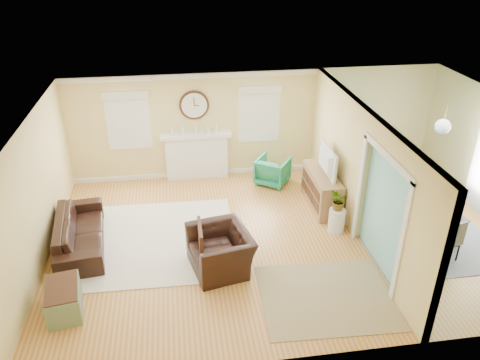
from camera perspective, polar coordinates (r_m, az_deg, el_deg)
name	(u,v)px	position (r m, az deg, el deg)	size (l,w,h in m)	color
floor	(281,237)	(9.51, 5.07, -6.92)	(9.00, 9.00, 0.00)	#AF6E28
wall_back	(256,123)	(11.52, 2.02, 6.92)	(9.00, 0.02, 2.60)	#D9C475
wall_front	(336,284)	(6.45, 11.59, -12.35)	(9.00, 0.02, 2.60)	#D9C475
wall_left	(35,197)	(8.99, -23.73, -1.90)	(0.02, 6.00, 2.60)	#D9C475
ceiling	(288,114)	(8.32, 5.82, 7.97)	(9.00, 6.00, 0.02)	white
partition	(356,166)	(9.50, 13.96, 1.72)	(0.17, 6.00, 2.60)	#D9C475
fireplace	(197,155)	(11.53, -5.30, 3.03)	(1.70, 0.30, 1.17)	white
wall_clock	(194,105)	(11.14, -5.61, 9.08)	(0.70, 0.07, 0.70)	#412618
window_left	(128,116)	(11.24, -13.54, 7.56)	(1.05, 0.13, 1.42)	white
window_right	(259,110)	(11.36, 2.35, 8.53)	(1.05, 0.13, 1.42)	white
pendant	(443,127)	(9.61, 23.46, 5.99)	(0.30, 0.30, 0.55)	gold
rug_cream	(151,240)	(9.53, -10.78, -7.24)	(3.32, 2.87, 0.02)	silver
rug_jute	(326,297)	(8.22, 10.47, -13.81)	(2.20, 1.80, 0.01)	#9A8662
rug_grey	(415,228)	(10.39, 20.58, -5.48)	(2.57, 3.21, 0.01)	slate
sofa	(80,232)	(9.57, -18.93, -6.00)	(2.17, 0.85, 0.63)	black
eames_chair	(221,250)	(8.48, -2.39, -8.58)	(1.15, 1.01, 0.75)	black
green_chair	(273,171)	(11.32, 4.02, 1.13)	(0.71, 0.73, 0.66)	#1F7356
trunk	(64,299)	(8.19, -20.70, -13.43)	(0.65, 0.92, 0.49)	slate
credenza	(321,189)	(10.49, 9.90, -1.13)	(0.51, 1.51, 0.80)	olive
tv	(323,161)	(10.17, 10.12, 2.34)	(1.06, 0.14, 0.61)	black
garden_stool	(337,220)	(9.73, 11.70, -4.84)	(0.33, 0.33, 0.49)	white
potted_plant	(339,201)	(9.50, 11.96, -2.52)	(0.38, 0.33, 0.42)	#337F33
dining_table	(418,215)	(10.24, 20.86, -4.03)	(1.79, 1.00, 0.63)	#412618
dining_chair_n	(398,183)	(10.92, 18.74, -0.35)	(0.43, 0.43, 0.88)	slate
dining_chair_s	(448,235)	(9.43, 24.07, -6.19)	(0.46, 0.46, 0.87)	slate
dining_chair_w	(387,204)	(9.81, 17.48, -2.84)	(0.53, 0.53, 1.04)	white
dining_chair_e	(447,204)	(10.38, 23.90, -2.65)	(0.46, 0.46, 0.95)	slate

